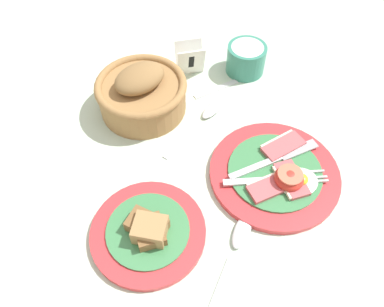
{
  "coord_description": "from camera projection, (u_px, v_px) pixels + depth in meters",
  "views": [
    {
      "loc": [
        -0.22,
        -0.26,
        0.57
      ],
      "look_at": [
        -0.06,
        0.12,
        0.02
      ],
      "focal_mm": 35.0,
      "sensor_mm": 36.0,
      "label": 1
    }
  ],
  "objects": [
    {
      "name": "breakfast_plate",
      "position": [
        277.0,
        173.0,
        0.67
      ],
      "size": [
        0.24,
        0.24,
        0.04
      ],
      "color": "red",
      "rests_on": "ground_plane"
    },
    {
      "name": "bread_plate",
      "position": [
        148.0,
        231.0,
        0.6
      ],
      "size": [
        0.19,
        0.19,
        0.05
      ],
      "color": "red",
      "rests_on": "ground_plane"
    },
    {
      "name": "teaspoon_by_saucer",
      "position": [
        206.0,
        116.0,
        0.77
      ],
      "size": [
        0.18,
        0.11,
        0.01
      ],
      "rotation": [
        0.0,
        0.0,
        0.52
      ],
      "color": "silver",
      "rests_on": "ground_plane"
    },
    {
      "name": "bread_basket",
      "position": [
        142.0,
        93.0,
        0.75
      ],
      "size": [
        0.18,
        0.18,
        0.1
      ],
      "color": "olive",
      "rests_on": "ground_plane"
    },
    {
      "name": "teaspoon_near_cup",
      "position": [
        237.0,
        245.0,
        0.6
      ],
      "size": [
        0.15,
        0.15,
        0.01
      ],
      "rotation": [
        0.0,
        0.0,
        0.76
      ],
      "color": "silver",
      "rests_on": "ground_plane"
    },
    {
      "name": "number_card",
      "position": [
        190.0,
        59.0,
        0.82
      ],
      "size": [
        0.07,
        0.06,
        0.07
      ],
      "rotation": [
        0.0,
        0.0,
        -0.19
      ],
      "color": "white",
      "rests_on": "ground_plane"
    },
    {
      "name": "ground_plane",
      "position": [
        249.0,
        201.0,
        0.65
      ],
      "size": [
        3.0,
        3.0,
        0.0
      ],
      "primitive_type": "plane",
      "color": "#B7CCB7"
    },
    {
      "name": "sugar_cup",
      "position": [
        246.0,
        58.0,
        0.83
      ],
      "size": [
        0.09,
        0.09,
        0.06
      ],
      "color": "#337F6B",
      "rests_on": "ground_plane"
    },
    {
      "name": "teaspoon_stray",
      "position": [
        185.0,
        100.0,
        0.79
      ],
      "size": [
        0.19,
        0.04,
        0.01
      ],
      "rotation": [
        0.0,
        0.0,
        3.25
      ],
      "color": "silver",
      "rests_on": "ground_plane"
    }
  ]
}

